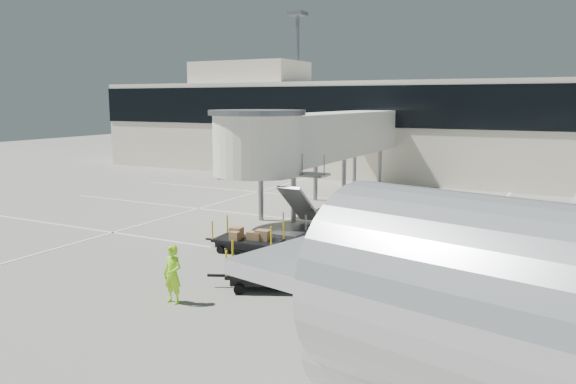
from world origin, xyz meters
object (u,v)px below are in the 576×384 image
baggage_tug (403,228)px  suitcase_cart (473,246)px  box_cart_near (273,272)px  ground_worker (173,274)px  box_cart_far (247,240)px  belt_loader (242,170)px

baggage_tug → suitcase_cart: size_ratio=0.77×
baggage_tug → box_cart_near: (-2.06, -8.67, -0.01)m
suitcase_cart → ground_worker: size_ratio=1.91×
baggage_tug → box_cart_near: baggage_tug is taller
box_cart_far → belt_loader: size_ratio=0.83×
baggage_tug → box_cart_near: size_ratio=0.73×
box_cart_near → baggage_tug: bearing=51.6°
suitcase_cart → box_cart_far: suitcase_cart is taller
suitcase_cart → box_cart_near: 8.97m
baggage_tug → ground_worker: 12.18m
suitcase_cart → box_cart_near: (-5.52, -7.07, 0.07)m
box_cart_far → suitcase_cart: bearing=16.8°
suitcase_cart → baggage_tug: bearing=179.7°
suitcase_cart → box_cart_far: size_ratio=1.02×
box_cart_near → suitcase_cart: bearing=27.0°
baggage_tug → belt_loader: bearing=161.7°
box_cart_near → box_cart_far: box_cart_near is taller
box_cart_near → box_cart_far: 4.88m
baggage_tug → belt_loader: belt_loader is taller
ground_worker → belt_loader: bearing=122.7°
baggage_tug → suitcase_cart: baggage_tug is taller
baggage_tug → box_cart_far: size_ratio=0.78×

